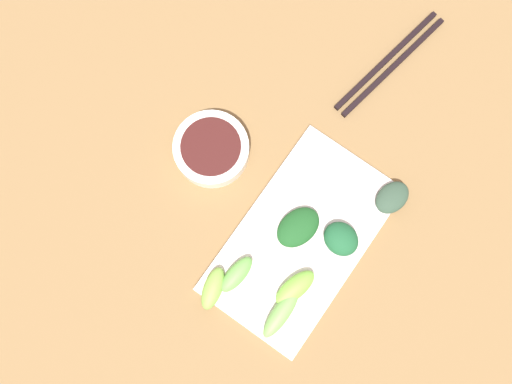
# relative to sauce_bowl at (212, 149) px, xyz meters

# --- Properties ---
(tabletop) EXTENTS (2.10, 2.10, 0.02)m
(tabletop) POSITION_rel_sauce_bowl_xyz_m (0.12, -0.02, -0.03)
(tabletop) COLOR brown
(tabletop) RESTS_ON ground
(sauce_bowl) EXTENTS (0.12, 0.12, 0.04)m
(sauce_bowl) POSITION_rel_sauce_bowl_xyz_m (0.00, 0.00, 0.00)
(sauce_bowl) COLOR white
(sauce_bowl) RESTS_ON tabletop
(serving_plate) EXTENTS (0.18, 0.31, 0.01)m
(serving_plate) POSITION_rel_sauce_bowl_xyz_m (0.19, -0.03, -0.01)
(serving_plate) COLOR silver
(serving_plate) RESTS_ON tabletop
(broccoli_leafy_0) EXTENTS (0.06, 0.06, 0.03)m
(broccoli_leafy_0) POSITION_rel_sauce_bowl_xyz_m (0.24, -0.00, 0.01)
(broccoli_leafy_0) COLOR #1C552F
(broccoli_leafy_0) RESTS_ON serving_plate
(broccoli_stalk_1) EXTENTS (0.03, 0.07, 0.02)m
(broccoli_stalk_1) POSITION_rel_sauce_bowl_xyz_m (0.14, -0.13, 0.00)
(broccoli_stalk_1) COLOR #65AD4A
(broccoli_stalk_1) RESTS_ON serving_plate
(broccoli_leafy_2) EXTENTS (0.05, 0.06, 0.02)m
(broccoli_leafy_2) POSITION_rel_sauce_bowl_xyz_m (0.27, 0.10, 0.00)
(broccoli_leafy_2) COLOR #2F4634
(broccoli_leafy_2) RESTS_ON serving_plate
(broccoli_leafy_3) EXTENTS (0.07, 0.08, 0.02)m
(broccoli_leafy_3) POSITION_rel_sauce_bowl_xyz_m (0.18, -0.03, 0.00)
(broccoli_leafy_3) COLOR #1A4D1F
(broccoli_leafy_3) RESTS_ON serving_plate
(broccoli_stalk_4) EXTENTS (0.05, 0.08, 0.02)m
(broccoli_stalk_4) POSITION_rel_sauce_bowl_xyz_m (0.22, -0.10, 0.00)
(broccoli_stalk_4) COLOR #75BB3E
(broccoli_stalk_4) RESTS_ON serving_plate
(broccoli_stalk_5) EXTENTS (0.05, 0.07, 0.02)m
(broccoli_stalk_5) POSITION_rel_sauce_bowl_xyz_m (0.12, -0.17, 0.00)
(broccoli_stalk_5) COLOR #79AC42
(broccoli_stalk_5) RESTS_ON serving_plate
(broccoli_stalk_6) EXTENTS (0.03, 0.08, 0.02)m
(broccoli_stalk_6) POSITION_rel_sauce_bowl_xyz_m (0.23, -0.14, 0.00)
(broccoli_stalk_6) COLOR #71AF52
(broccoli_stalk_6) RESTS_ON serving_plate
(chopsticks) EXTENTS (0.07, 0.23, 0.01)m
(chopsticks) POSITION_rel_sauce_bowl_xyz_m (0.15, 0.28, -0.02)
(chopsticks) COLOR black
(chopsticks) RESTS_ON tabletop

